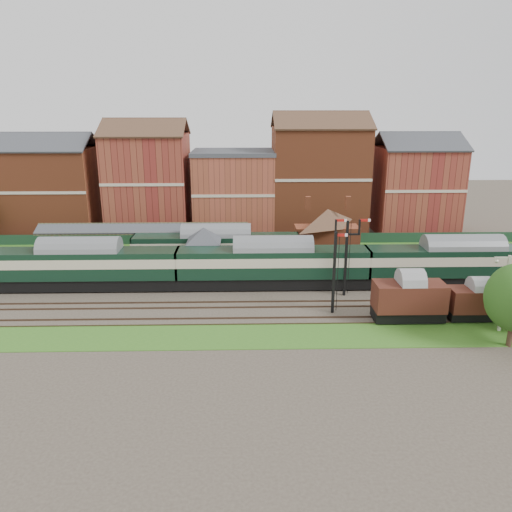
{
  "coord_description": "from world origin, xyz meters",
  "views": [
    {
      "loc": [
        1.61,
        -51.2,
        19.18
      ],
      "look_at": [
        2.86,
        2.0,
        3.0
      ],
      "focal_mm": 35.0,
      "sensor_mm": 36.0,
      "label": 1
    }
  ],
  "objects_px": {
    "dmu_train": "(273,264)",
    "platform_railcar": "(217,248)",
    "goods_van_a": "(409,298)",
    "signal_box": "(204,252)",
    "semaphore_bracket": "(347,253)"
  },
  "relations": [
    {
      "from": "signal_box",
      "to": "platform_railcar",
      "type": "bearing_deg",
      "value": 69.57
    },
    {
      "from": "semaphore_bracket",
      "to": "platform_railcar",
      "type": "height_order",
      "value": "semaphore_bracket"
    },
    {
      "from": "dmu_train",
      "to": "goods_van_a",
      "type": "bearing_deg",
      "value": -36.88
    },
    {
      "from": "semaphore_bracket",
      "to": "dmu_train",
      "type": "height_order",
      "value": "semaphore_bracket"
    },
    {
      "from": "dmu_train",
      "to": "platform_railcar",
      "type": "distance_m",
      "value": 9.14
    },
    {
      "from": "semaphore_bracket",
      "to": "goods_van_a",
      "type": "height_order",
      "value": "semaphore_bracket"
    },
    {
      "from": "dmu_train",
      "to": "goods_van_a",
      "type": "relative_size",
      "value": 9.65
    },
    {
      "from": "semaphore_bracket",
      "to": "goods_van_a",
      "type": "relative_size",
      "value": 1.28
    },
    {
      "from": "semaphore_bracket",
      "to": "platform_railcar",
      "type": "xyz_separation_m",
      "value": [
        -13.83,
        9.0,
        -1.97
      ]
    },
    {
      "from": "semaphore_bracket",
      "to": "platform_railcar",
      "type": "distance_m",
      "value": 16.62
    },
    {
      "from": "dmu_train",
      "to": "platform_railcar",
      "type": "relative_size",
      "value": 3.09
    },
    {
      "from": "dmu_train",
      "to": "goods_van_a",
      "type": "height_order",
      "value": "dmu_train"
    },
    {
      "from": "goods_van_a",
      "to": "platform_railcar",
      "type": "bearing_deg",
      "value": 139.91
    },
    {
      "from": "dmu_train",
      "to": "platform_railcar",
      "type": "height_order",
      "value": "dmu_train"
    },
    {
      "from": "platform_railcar",
      "to": "signal_box",
      "type": "bearing_deg",
      "value": -110.43
    }
  ]
}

